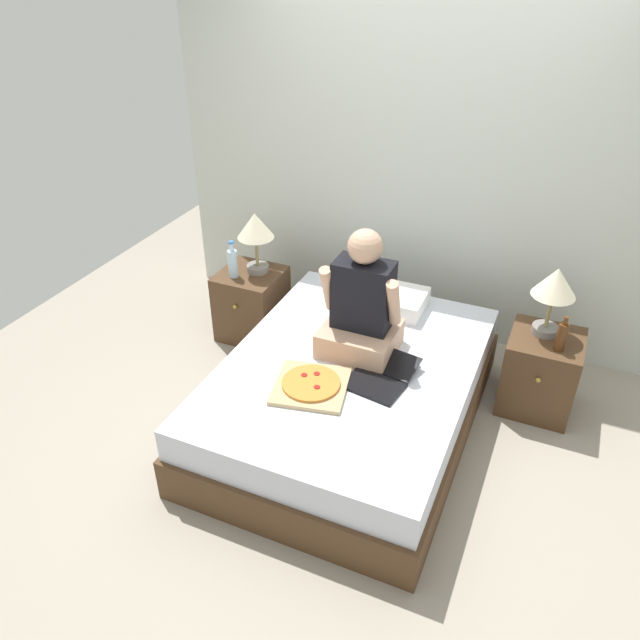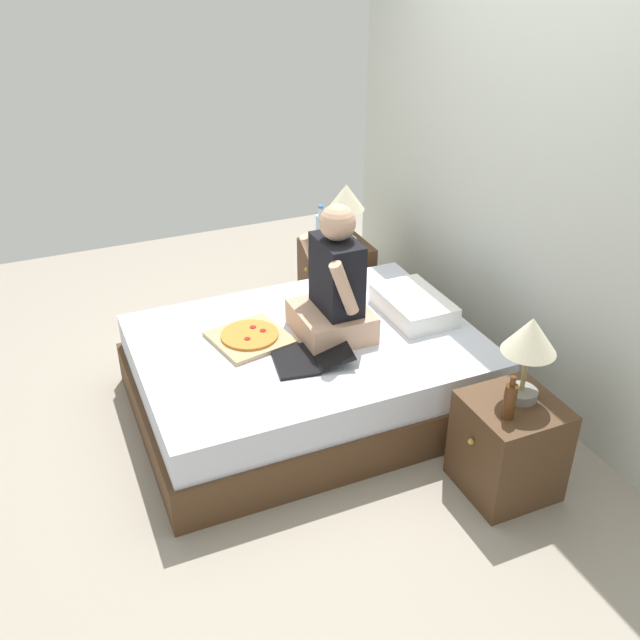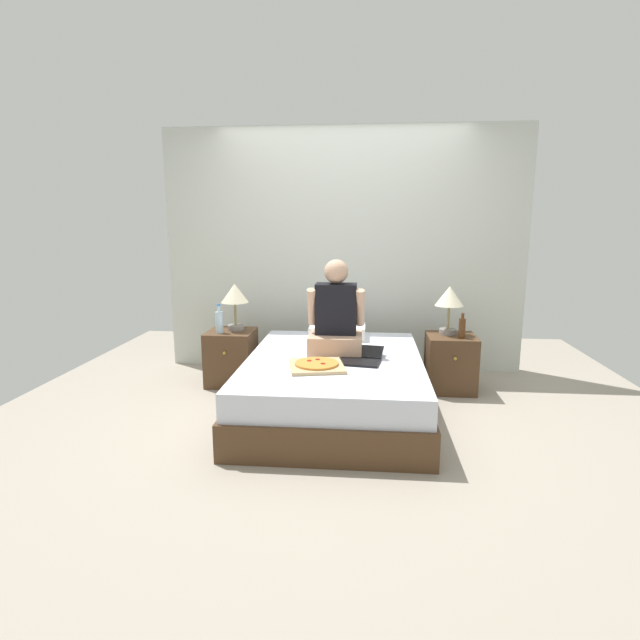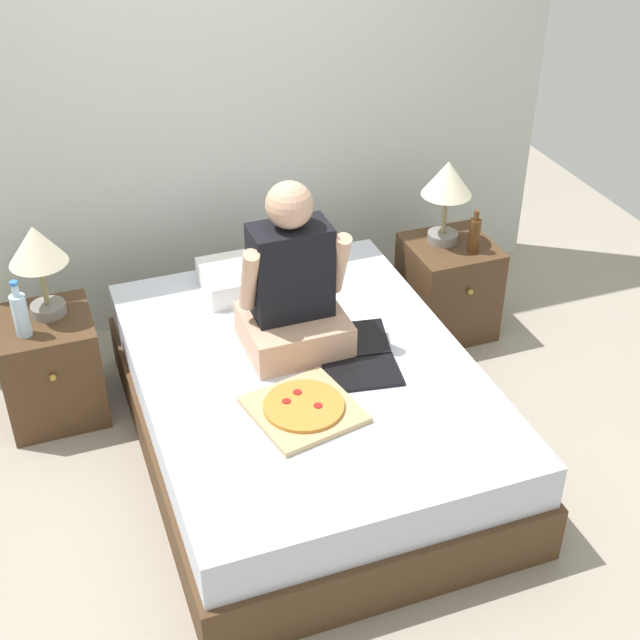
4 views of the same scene
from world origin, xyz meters
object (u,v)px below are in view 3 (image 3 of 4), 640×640
object	(u,v)px
bed	(353,394)
nightstand_left	(343,303)
lamp_on_left_nightstand	(354,215)
laptop	(384,360)
pizza_box	(263,337)
person_seated	(418,282)
water_bottle	(326,246)

from	to	relation	value
bed	nightstand_left	bearing A→B (deg)	151.72
lamp_on_left_nightstand	laptop	xyz separation A→B (m)	(1.38, -0.67, -0.35)
lamp_on_left_nightstand	pizza_box	bearing A→B (deg)	-50.45
pizza_box	person_seated	bearing A→B (deg)	65.46
nightstand_left	laptop	size ratio (longest dim) A/B	1.18
person_seated	laptop	distance (m)	0.47
bed	nightstand_left	distance (m)	1.32
water_bottle	laptop	size ratio (longest dim) A/B	0.59
lamp_on_left_nightstand	laptop	world-z (taller)	lamp_on_left_nightstand
bed	nightstand_left	xyz separation A→B (m)	(-1.17, 0.63, 0.03)
lamp_on_left_nightstand	pizza_box	world-z (taller)	lamp_on_left_nightstand
bed	lamp_on_left_nightstand	xyz separation A→B (m)	(-1.13, 0.68, 0.63)
laptop	nightstand_left	bearing A→B (deg)	156.54
person_seated	laptop	world-z (taller)	person_seated
nightstand_left	person_seated	distance (m)	1.35
water_bottle	person_seated	xyz separation A→B (m)	(1.29, -0.20, 0.13)
bed	pizza_box	bearing A→B (deg)	-127.57
bed	water_bottle	world-z (taller)	water_bottle
bed	person_seated	bearing A→B (deg)	82.85
bed	lamp_on_left_nightstand	world-z (taller)	lamp_on_left_nightstand
nightstand_left	bed	bearing A→B (deg)	-28.28
nightstand_left	pizza_box	bearing A→B (deg)	-47.74
person_seated	pizza_box	bearing A→B (deg)	-114.54
laptop	water_bottle	bearing A→B (deg)	160.66
nightstand_left	pizza_box	world-z (taller)	pizza_box
bed	nightstand_left	size ratio (longest dim) A/B	3.35
bed	person_seated	world-z (taller)	person_seated
lamp_on_left_nightstand	person_seated	bearing A→B (deg)	-16.33
nightstand_left	person_seated	xyz separation A→B (m)	(1.21, -0.29, 0.52)
nightstand_left	lamp_on_left_nightstand	bearing A→B (deg)	51.37
bed	laptop	size ratio (longest dim) A/B	3.97
lamp_on_left_nightstand	person_seated	size ratio (longest dim) A/B	0.58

